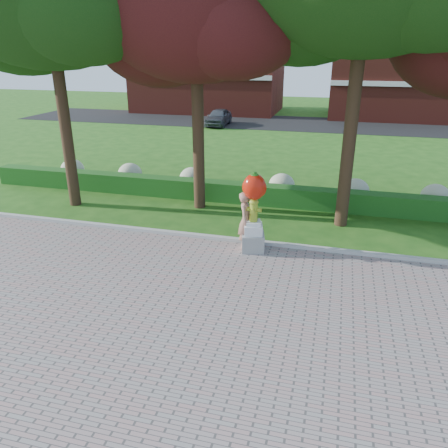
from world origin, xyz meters
name	(u,v)px	position (x,y,z in m)	size (l,w,h in m)	color
ground	(203,286)	(0.00, 0.00, 0.00)	(100.00, 100.00, 0.00)	#1F5214
walkway	(138,391)	(0.00, -4.00, 0.02)	(40.00, 14.00, 0.04)	gray
curb	(230,240)	(0.00, 3.00, 0.07)	(40.00, 0.18, 0.15)	#ADADA5
lawn_hedge	(254,194)	(0.00, 7.00, 0.40)	(24.00, 0.70, 0.80)	#1C4814
hydrangea_row	(272,184)	(0.57, 8.00, 0.55)	(20.10, 1.10, 0.99)	#9EA27C
street	(302,124)	(0.00, 28.00, 0.01)	(50.00, 8.00, 0.02)	black
building_left	(208,74)	(-10.00, 34.00, 3.50)	(14.00, 8.00, 7.00)	maroon
building_right	(401,81)	(8.00, 34.00, 3.20)	(12.00, 8.00, 6.40)	maroon
tree_mid_left	(193,5)	(-2.10, 6.08, 7.30)	(8.25, 7.04, 10.69)	black
hydrant_sculpture	(254,210)	(0.87, 2.50, 1.38)	(0.82, 0.82, 2.53)	gray
woman	(246,221)	(0.60, 2.60, 0.96)	(0.67, 0.44, 1.84)	#A16E5C
parked_car	(219,117)	(-6.56, 25.29, 0.69)	(1.57, 3.91, 1.33)	#45484D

